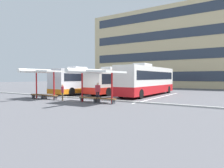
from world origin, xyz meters
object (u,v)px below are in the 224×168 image
(coach_bus_0, at_px, (84,81))
(waiting_shelter_0, at_px, (43,72))
(bench_0, at_px, (38,95))
(waiting_passenger_1, at_px, (98,90))
(waiting_passenger_0, at_px, (63,91))
(bench_3, at_px, (106,99))
(waiting_shelter_1, at_px, (94,72))
(coach_bus_1, at_px, (117,82))
(bench_2, at_px, (88,98))
(bench_1, at_px, (50,96))
(coach_bus_2, at_px, (148,81))

(coach_bus_0, xyz_separation_m, waiting_shelter_0, (1.00, -7.57, 1.09))
(bench_0, xyz_separation_m, waiting_passenger_1, (6.58, 1.52, 0.65))
(bench_0, xyz_separation_m, waiting_passenger_0, (3.68, -0.08, 0.54))
(bench_3, bearing_deg, waiting_shelter_0, -175.50)
(waiting_shelter_1, distance_m, waiting_passenger_1, 2.31)
(waiting_passenger_0, bearing_deg, bench_0, 178.81)
(coach_bus_1, bearing_deg, waiting_shelter_1, -69.62)
(waiting_passenger_0, bearing_deg, waiting_passenger_1, 28.75)
(bench_0, bearing_deg, coach_bus_0, 90.73)
(waiting_shelter_0, relative_size, bench_3, 2.12)
(bench_0, relative_size, bench_2, 0.91)
(waiting_shelter_0, height_order, waiting_passenger_1, waiting_shelter_0)
(waiting_shelter_0, relative_size, bench_1, 2.32)
(coach_bus_1, height_order, bench_0, coach_bus_1)
(waiting_shelter_0, bearing_deg, bench_0, 175.02)
(waiting_passenger_0, bearing_deg, coach_bus_0, 116.49)
(waiting_shelter_1, xyz_separation_m, waiting_passenger_0, (-3.60, -0.17, -1.79))
(waiting_passenger_1, bearing_deg, bench_3, -32.68)
(coach_bus_2, bearing_deg, bench_1, -122.46)
(coach_bus_1, distance_m, bench_0, 10.32)
(bench_1, xyz_separation_m, waiting_passenger_1, (4.78, 1.44, 0.65))
(bench_0, height_order, bench_3, same)
(coach_bus_0, distance_m, coach_bus_1, 4.37)
(coach_bus_2, height_order, bench_0, coach_bus_2)
(coach_bus_1, height_order, bench_1, coach_bus_1)
(coach_bus_2, xyz_separation_m, waiting_shelter_0, (-7.11, -9.93, 1.02))
(coach_bus_1, xyz_separation_m, waiting_passenger_0, (-0.10, -9.59, -0.74))
(bench_1, distance_m, waiting_passenger_1, 5.04)
(waiting_passenger_0, bearing_deg, bench_1, 175.18)
(coach_bus_1, xyz_separation_m, bench_0, (-3.78, -9.52, -1.28))
(waiting_passenger_1, bearing_deg, coach_bus_1, 109.32)
(coach_bus_2, xyz_separation_m, bench_3, (0.17, -9.36, -1.40))
(waiting_shelter_0, bearing_deg, coach_bus_1, 73.29)
(bench_3, xyz_separation_m, waiting_passenger_1, (-1.60, 1.02, 0.64))
(coach_bus_1, bearing_deg, waiting_passenger_1, -70.68)
(coach_bus_1, distance_m, waiting_passenger_1, 8.50)
(bench_1, relative_size, waiting_shelter_1, 0.35)
(bench_3, bearing_deg, coach_bus_1, 116.00)
(bench_0, bearing_deg, bench_1, 2.62)
(coach_bus_2, xyz_separation_m, waiting_passenger_1, (-1.43, -8.33, -0.75))
(bench_1, bearing_deg, waiting_shelter_0, -169.88)
(waiting_shelter_0, xyz_separation_m, waiting_passenger_0, (2.78, 0.00, -1.89))
(bench_1, xyz_separation_m, bench_3, (6.38, 0.41, 0.00))
(coach_bus_2, xyz_separation_m, bench_1, (-6.21, -9.77, -1.40))
(coach_bus_1, distance_m, waiting_shelter_1, 10.11)
(bench_0, distance_m, waiting_passenger_1, 6.79)
(coach_bus_0, relative_size, coach_bus_1, 1.02)
(coach_bus_2, height_order, bench_2, coach_bus_2)
(bench_2, xyz_separation_m, waiting_passenger_1, (0.20, 1.12, 0.65))
(waiting_shelter_0, relative_size, bench_2, 2.31)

